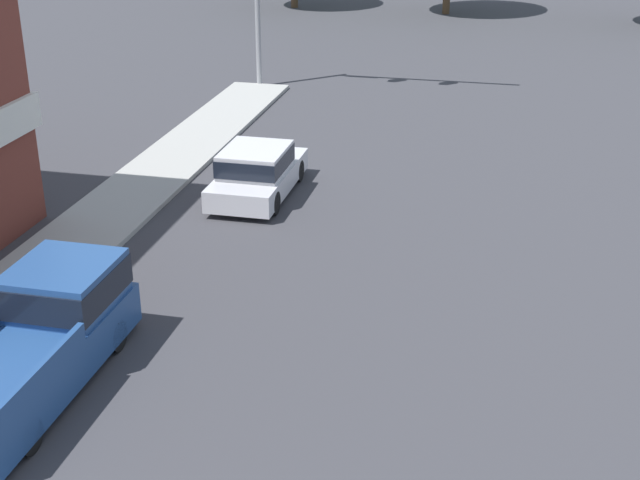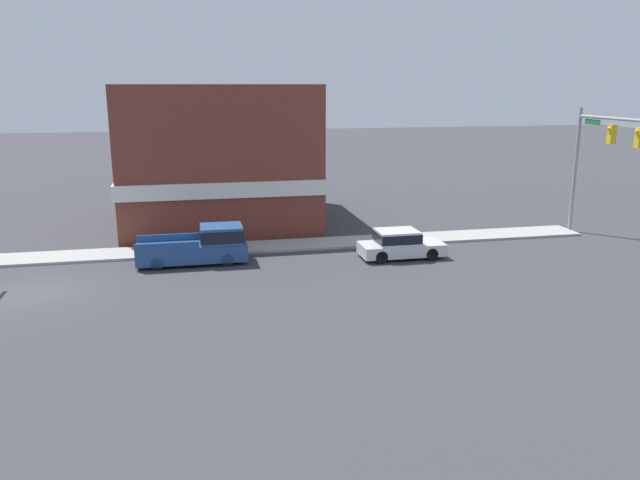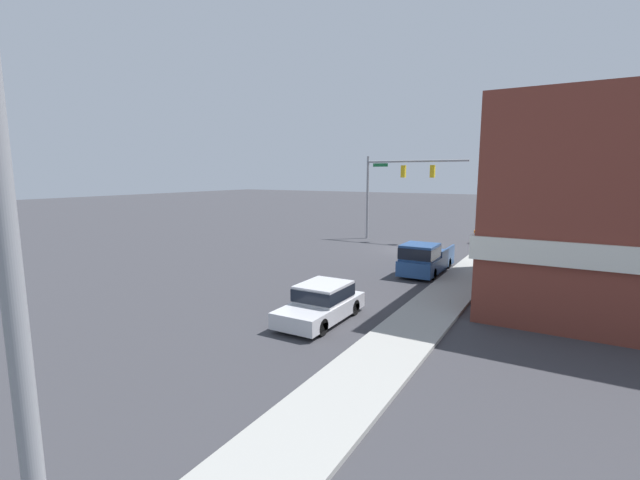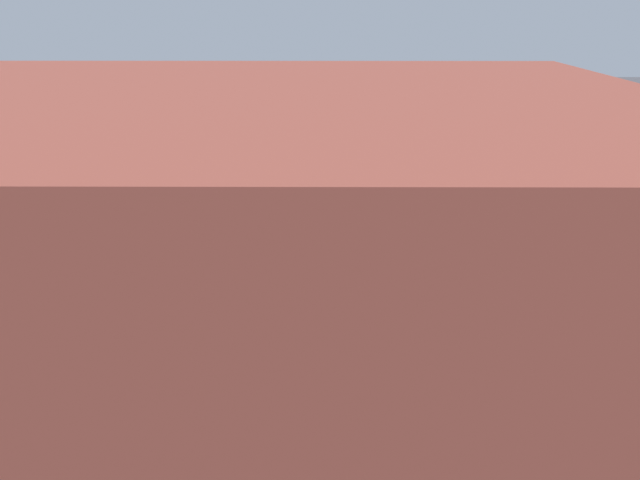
# 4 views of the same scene
# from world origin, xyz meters

# --- Properties ---
(car_lead) EXTENTS (1.90, 4.41, 1.50)m
(car_lead) POSITION_xyz_m (-2.15, 17.60, 0.78)
(car_lead) COLOR black
(car_lead) RESTS_ON ground
(pickup_truck_parked) EXTENTS (1.97, 5.53, 1.92)m
(pickup_truck_parked) POSITION_xyz_m (-3.31, 7.43, 0.94)
(pickup_truck_parked) COLOR black
(pickup_truck_parked) RESTS_ON ground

